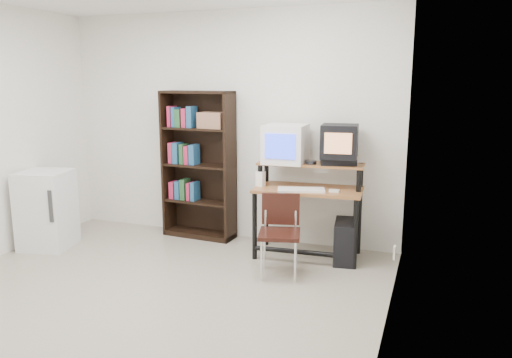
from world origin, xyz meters
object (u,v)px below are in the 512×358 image
(mini_fridge, at_px, (47,209))
(school_chair, at_px, (280,226))
(crt_monitor, at_px, (286,144))
(pc_tower, at_px, (345,241))
(computer_desk, at_px, (309,193))
(bookshelf, at_px, (199,163))
(crt_tv, at_px, (339,141))

(mini_fridge, bearing_deg, school_chair, -9.71)
(crt_monitor, bearing_deg, pc_tower, -10.77)
(computer_desk, xyz_separation_m, bookshelf, (-1.37, 0.24, 0.21))
(crt_tv, bearing_deg, mini_fridge, -171.45)
(school_chair, distance_m, mini_fridge, 2.66)
(school_chair, relative_size, bookshelf, 0.45)
(computer_desk, height_order, mini_fridge, computer_desk)
(crt_tv, bearing_deg, school_chair, -128.28)
(pc_tower, bearing_deg, bookshelf, 163.55)
(crt_monitor, bearing_deg, school_chair, -78.99)
(crt_tv, relative_size, bookshelf, 0.23)
(mini_fridge, bearing_deg, crt_monitor, 4.65)
(pc_tower, xyz_separation_m, mini_fridge, (-3.18, -0.68, 0.22))
(crt_tv, relative_size, pc_tower, 0.88)
(computer_desk, distance_m, crt_monitor, 0.57)
(computer_desk, relative_size, crt_monitor, 2.54)
(pc_tower, relative_size, mini_fridge, 0.53)
(computer_desk, xyz_separation_m, mini_fridge, (-2.79, -0.71, -0.25))
(crt_monitor, xyz_separation_m, crt_tv, (0.56, 0.02, 0.05))
(computer_desk, xyz_separation_m, crt_monitor, (-0.28, 0.08, 0.50))
(crt_monitor, xyz_separation_m, school_chair, (0.15, -0.65, -0.71))
(crt_monitor, bearing_deg, bookshelf, 169.97)
(crt_monitor, relative_size, bookshelf, 0.26)
(school_chair, height_order, bookshelf, bookshelf)
(crt_monitor, height_order, school_chair, crt_monitor)
(computer_desk, height_order, school_chair, computer_desk)
(pc_tower, height_order, mini_fridge, mini_fridge)
(crt_tv, height_order, bookshelf, bookshelf)
(school_chair, bearing_deg, computer_desk, 62.93)
(school_chair, xyz_separation_m, mini_fridge, (-2.65, -0.14, -0.04))
(computer_desk, distance_m, pc_tower, 0.61)
(pc_tower, distance_m, school_chair, 0.80)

